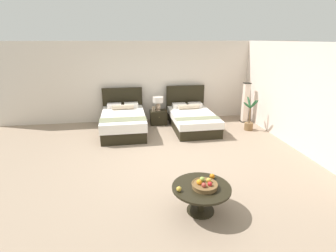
{
  "coord_description": "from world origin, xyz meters",
  "views": [
    {
      "loc": [
        -0.93,
        -5.46,
        2.68
      ],
      "look_at": [
        0.05,
        0.62,
        0.62
      ],
      "focal_mm": 27.94,
      "sensor_mm": 36.0,
      "label": 1
    }
  ],
  "objects": [
    {
      "name": "table_lamp",
      "position": [
        0.06,
        2.72,
        0.76
      ],
      "size": [
        0.34,
        0.34,
        0.45
      ],
      "color": "tan",
      "rests_on": "nightstand"
    },
    {
      "name": "bed_near_corner",
      "position": [
        1.06,
        2.15,
        0.29
      ],
      "size": [
        1.31,
        2.14,
        1.18
      ],
      "color": "black",
      "rests_on": "ground"
    },
    {
      "name": "ground_plane",
      "position": [
        0.0,
        0.0,
        -0.01
      ],
      "size": [
        10.24,
        10.23,
        0.02
      ],
      "primitive_type": "cube",
      "color": "gray"
    },
    {
      "name": "wall_side_right",
      "position": [
        3.32,
        0.4,
        1.31
      ],
      "size": [
        0.12,
        5.83,
        2.62
      ],
      "primitive_type": "cube",
      "color": "silver",
      "rests_on": "ground"
    },
    {
      "name": "floor_lamp_corner",
      "position": [
        2.96,
        2.49,
        0.66
      ],
      "size": [
        0.22,
        0.22,
        1.32
      ],
      "color": "black",
      "rests_on": "ground"
    },
    {
      "name": "coffee_table",
      "position": [
        0.17,
        -1.98,
        0.36
      ],
      "size": [
        0.94,
        0.94,
        0.45
      ],
      "color": "black",
      "rests_on": "ground"
    },
    {
      "name": "fruit_bowl",
      "position": [
        0.21,
        -2.01,
        0.51
      ],
      "size": [
        0.41,
        0.41,
        0.14
      ],
      "color": "brown",
      "rests_on": "coffee_table"
    },
    {
      "name": "loose_apple",
      "position": [
        -0.21,
        -2.05,
        0.5
      ],
      "size": [
        0.08,
        0.08,
        0.08
      ],
      "color": "gold",
      "rests_on": "coffee_table"
    },
    {
      "name": "wall_back",
      "position": [
        0.0,
        3.32,
        1.31
      ],
      "size": [
        10.24,
        0.12,
        2.62
      ],
      "primitive_type": "cube",
      "color": "silver",
      "rests_on": "ground"
    },
    {
      "name": "potted_palm",
      "position": [
        2.74,
        1.67,
        0.3
      ],
      "size": [
        0.48,
        0.57,
        1.02
      ],
      "color": "brown",
      "rests_on": "ground"
    },
    {
      "name": "vase",
      "position": [
        -0.1,
        2.66,
        0.53
      ],
      "size": [
        0.11,
        0.11,
        0.15
      ],
      "color": "gray",
      "rests_on": "nightstand"
    },
    {
      "name": "nightstand",
      "position": [
        0.06,
        2.7,
        0.23
      ],
      "size": [
        0.53,
        0.43,
        0.46
      ],
      "color": "black",
      "rests_on": "ground"
    },
    {
      "name": "bed_near_window",
      "position": [
        -1.06,
        2.13,
        0.32
      ],
      "size": [
        1.3,
        2.13,
        1.16
      ],
      "color": "black",
      "rests_on": "ground"
    },
    {
      "name": "loose_orange",
      "position": [
        0.42,
        -1.76,
        0.5
      ],
      "size": [
        0.09,
        0.09,
        0.09
      ],
      "color": "orange",
      "rests_on": "coffee_table"
    }
  ]
}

